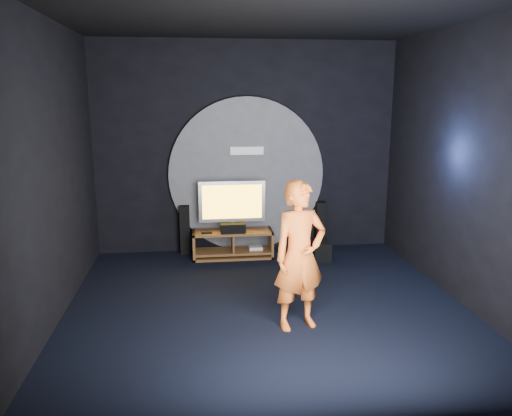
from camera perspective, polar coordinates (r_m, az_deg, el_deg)
The scene contains 15 objects.
floor at distance 6.43m, azimuth 1.24°, elevation -11.25°, with size 5.00×5.00×0.00m, color black.
back_wall at distance 8.40m, azimuth -1.12°, elevation 6.85°, with size 5.00×0.04×3.50m, color black.
front_wall at distance 3.52m, azimuth 7.11°, elevation -1.56°, with size 5.00×0.04×3.50m, color black.
left_wall at distance 6.11m, azimuth -22.64°, elevation 3.63°, with size 0.04×5.00×3.50m, color black.
right_wall at distance 6.76m, azimuth 22.87°, elevation 4.40°, with size 0.04×5.00×3.50m, color black.
ceiling at distance 5.94m, azimuth 1.41°, elevation 21.37°, with size 5.00×5.00×0.01m, color black.
wall_disc_panel at distance 8.40m, azimuth -1.07°, elevation 3.76°, with size 2.60×0.11×2.60m.
media_console at distance 8.25m, azimuth -2.62°, elevation -4.32°, with size 1.31×0.45×0.45m.
tv at distance 8.13m, azimuth -2.76°, elevation 0.53°, with size 1.09×0.22×0.81m.
center_speaker at distance 8.03m, azimuth -2.63°, elevation -2.33°, with size 0.40×0.15×0.15m, color black.
remote at distance 8.04m, azimuth -5.67°, elevation -2.85°, with size 0.18×0.05×0.02m, color black.
tower_speaker_left at distance 8.46m, azimuth -8.12°, elevation -2.46°, with size 0.17×0.18×0.83m, color black.
tower_speaker_right at distance 8.71m, azimuth 7.35°, elevation -1.98°, with size 0.17×0.18×0.83m, color black.
subwoofer at distance 8.14m, azimuth 7.46°, elevation -4.95°, with size 0.28×0.28×0.31m, color black.
player at distance 5.64m, azimuth 5.02°, elevation -5.45°, with size 0.62×0.41×1.71m, color orange.
Camera 1 is at (-0.84, -5.81, 2.62)m, focal length 35.00 mm.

